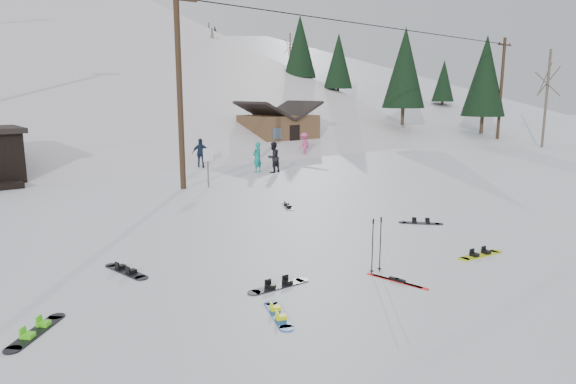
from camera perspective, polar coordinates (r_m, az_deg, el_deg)
ground at (r=12.17m, az=10.36°, el=-10.36°), size 200.00×200.00×0.00m
ski_slope at (r=65.15m, az=-29.16°, el=-5.00°), size 60.00×85.24×65.97m
ridge_right at (r=75.54m, az=1.09°, el=-0.75°), size 45.66×93.98×54.59m
treeline_right at (r=66.72m, az=4.13°, el=7.20°), size 20.00×60.00×10.00m
utility_pole at (r=23.92m, az=-11.98°, el=11.45°), size 2.00×0.26×9.00m
utility_pole_right at (r=49.08m, az=22.60°, el=10.51°), size 2.00×0.26×9.00m
trail_sign at (r=24.26m, az=-8.88°, el=3.48°), size 0.50×0.09×1.85m
cabin at (r=39.41m, az=-1.09°, el=6.77°), size 5.39×4.40×3.77m
hero_snowboard at (r=10.56m, az=-1.10°, el=-13.44°), size 0.74×1.42×0.11m
hero_skis at (r=12.56m, az=12.03°, el=-9.62°), size 0.40×1.60×0.08m
ski_poles at (r=12.87m, az=9.80°, el=-5.80°), size 0.38×0.10×1.39m
board_scatter_a at (r=11.99m, az=-1.02°, el=-10.36°), size 1.65×0.36×0.12m
board_scatter_b at (r=13.54m, az=-17.56°, el=-8.35°), size 0.57×1.68×0.12m
board_scatter_c at (r=10.94m, az=-26.21°, el=-13.72°), size 1.28×1.27×0.12m
board_scatter_d at (r=18.09m, az=14.54°, el=-3.33°), size 1.09×1.18×0.10m
board_scatter_e at (r=15.10m, az=20.57°, el=-6.54°), size 1.62×0.47×0.11m
board_scatter_f at (r=20.08m, az=-0.03°, el=-1.56°), size 0.81×1.33×0.10m
skier_teal at (r=28.71m, az=-3.43°, el=3.87°), size 0.70×0.55×1.68m
skier_dark at (r=28.57m, az=-1.65°, el=3.87°), size 0.94×0.80×1.70m
skier_pink at (r=35.58m, az=1.79°, el=5.26°), size 1.20×0.87×1.67m
skier_navy at (r=30.60m, az=-9.65°, el=4.24°), size 1.10×0.90×1.75m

